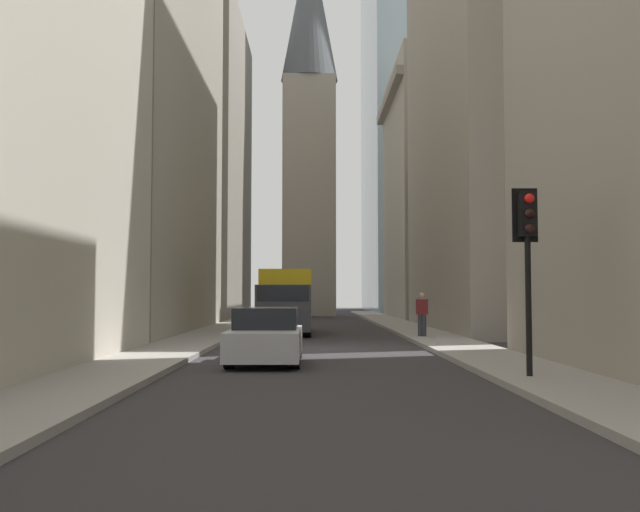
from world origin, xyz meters
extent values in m
plane|color=#302D30|center=(0.00, 0.00, 0.00)|extent=(135.00, 135.00, 0.00)
cube|color=gray|center=(0.00, 4.50, 0.07)|extent=(90.00, 2.20, 0.14)
cube|color=gray|center=(0.00, -4.50, 0.07)|extent=(90.00, 2.20, 0.14)
cube|color=#A8A091|center=(28.22, -10.60, 9.09)|extent=(13.57, 10.00, 18.18)
cube|color=gray|center=(28.22, -5.35, 16.14)|extent=(13.57, 0.50, 0.60)
cube|color=gray|center=(11.51, -10.60, 14.79)|extent=(16.71, 10.00, 29.59)
cube|color=gray|center=(29.83, 10.60, 11.34)|extent=(16.75, 10.00, 22.68)
cube|color=#A8A091|center=(9.69, 10.60, 15.05)|extent=(17.66, 10.00, 30.10)
cube|color=#9EB7C1|center=(50.57, -12.60, 32.26)|extent=(21.57, 14.00, 64.52)
cube|color=gray|center=(35.16, 0.53, 9.80)|extent=(4.31, 4.31, 19.60)
cone|color=#474C51|center=(35.16, 0.53, 26.01)|extent=(4.74, 4.74, 12.82)
cube|color=yellow|center=(9.50, 1.40, 1.54)|extent=(4.60, 2.25, 2.60)
cube|color=#38383D|center=(6.30, 1.40, 1.19)|extent=(1.90, 2.25, 1.90)
cube|color=black|center=(6.30, 1.40, 1.79)|extent=(1.92, 2.09, 0.64)
cylinder|color=black|center=(6.30, 0.41, 0.44)|extent=(0.88, 0.28, 0.88)
cylinder|color=black|center=(6.30, 2.38, 0.44)|extent=(0.88, 0.28, 0.88)
cylinder|color=black|center=(10.90, 0.41, 0.44)|extent=(0.88, 0.28, 0.88)
cylinder|color=black|center=(10.90, 2.38, 0.44)|extent=(0.88, 0.28, 0.88)
cube|color=#B7BABF|center=(-4.56, 1.40, 0.53)|extent=(4.30, 1.78, 0.70)
cube|color=black|center=(-4.36, 1.40, 1.15)|extent=(2.10, 1.58, 0.54)
cylinder|color=black|center=(-5.91, 0.62, 0.32)|extent=(0.64, 0.22, 0.64)
cylinder|color=black|center=(-5.91, 2.18, 0.32)|extent=(0.64, 0.22, 0.64)
cylinder|color=black|center=(-3.21, 0.62, 0.32)|extent=(0.64, 0.22, 0.64)
cylinder|color=black|center=(-3.21, 2.18, 0.32)|extent=(0.64, 0.22, 0.64)
cylinder|color=black|center=(-8.60, -4.12, 1.53)|extent=(0.12, 0.12, 2.78)
cube|color=black|center=(-8.60, -4.12, 3.37)|extent=(0.28, 0.32, 0.90)
cube|color=black|center=(-8.44, -4.12, 3.37)|extent=(0.03, 0.52, 1.10)
sphere|color=red|center=(-8.76, -4.12, 3.67)|extent=(0.20, 0.20, 0.20)
sphere|color=black|center=(-8.76, -4.12, 3.37)|extent=(0.20, 0.20, 0.20)
sphere|color=black|center=(-8.76, -4.12, 3.07)|extent=(0.20, 0.20, 0.20)
cylinder|color=#33333D|center=(4.54, -4.11, 0.56)|extent=(0.16, 0.16, 0.84)
cylinder|color=#33333D|center=(4.54, -3.94, 0.56)|extent=(0.16, 0.16, 0.84)
cube|color=maroon|center=(4.54, -4.02, 1.27)|extent=(0.26, 0.44, 0.59)
sphere|color=tan|center=(4.54, -4.02, 1.72)|extent=(0.22, 0.22, 0.22)
cylinder|color=#999EA3|center=(-0.13, -3.79, 0.24)|extent=(0.07, 0.07, 0.20)
cylinder|color=#999EA3|center=(-0.13, -3.79, 0.38)|extent=(0.03, 0.03, 0.07)
camera|label=1|loc=(-22.58, 0.19, 1.77)|focal=39.34mm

